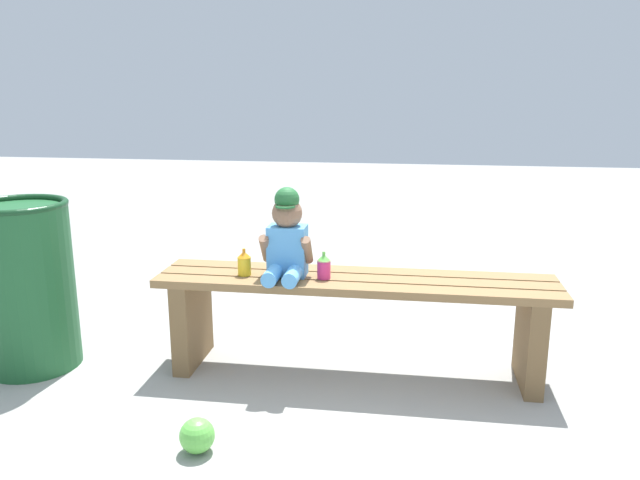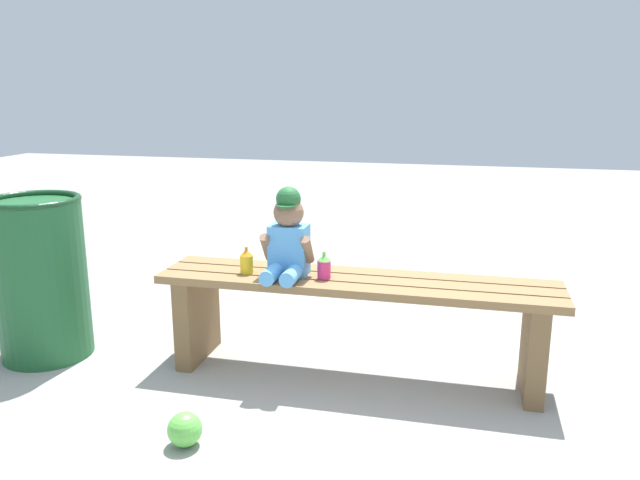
% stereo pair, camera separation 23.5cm
% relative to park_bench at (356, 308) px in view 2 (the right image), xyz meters
% --- Properties ---
extents(ground_plane, '(16.00, 16.00, 0.00)m').
position_rel_park_bench_xyz_m(ground_plane, '(0.00, -0.00, -0.32)').
color(ground_plane, '#999993').
extents(park_bench, '(1.80, 0.36, 0.46)m').
position_rel_park_bench_xyz_m(park_bench, '(0.00, 0.00, 0.00)').
color(park_bench, olive).
rests_on(park_bench, ground_plane).
extents(child_figure, '(0.23, 0.27, 0.40)m').
position_rel_park_bench_xyz_m(child_figure, '(-0.31, -0.03, 0.32)').
color(child_figure, '#59A5E5').
rests_on(child_figure, park_bench).
extents(sippy_cup_left, '(0.06, 0.06, 0.12)m').
position_rel_park_bench_xyz_m(sippy_cup_left, '(-0.50, -0.04, 0.20)').
color(sippy_cup_left, yellow).
rests_on(sippy_cup_left, park_bench).
extents(sippy_cup_right, '(0.06, 0.06, 0.12)m').
position_rel_park_bench_xyz_m(sippy_cup_right, '(-0.14, -0.04, 0.20)').
color(sippy_cup_right, '#E5337F').
rests_on(sippy_cup_right, park_bench).
extents(toy_ball, '(0.13, 0.13, 0.13)m').
position_rel_park_bench_xyz_m(toy_ball, '(-0.50, -0.74, -0.26)').
color(toy_ball, '#66CC4C').
rests_on(toy_ball, ground_plane).
extents(trash_bin, '(0.44, 0.44, 0.79)m').
position_rel_park_bench_xyz_m(trash_bin, '(-1.52, -0.14, 0.08)').
color(trash_bin, '#1E592D').
rests_on(trash_bin, ground_plane).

